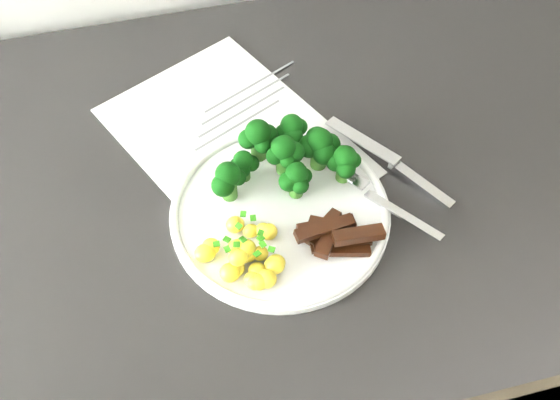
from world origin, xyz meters
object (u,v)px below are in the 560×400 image
at_px(broccoli, 289,154).
at_px(fork, 388,204).
at_px(recipe_paper, 234,140).
at_px(potatoes, 247,257).
at_px(counter, 300,335).
at_px(beef_strips, 335,234).
at_px(plate, 280,212).
at_px(knife, 404,172).

distance_m(broccoli, fork, 0.12).
bearing_deg(recipe_paper, potatoes, -97.01).
bearing_deg(counter, beef_strips, -91.26).
distance_m(recipe_paper, fork, 0.21).
relative_size(recipe_paper, potatoes, 4.01).
relative_size(broccoli, beef_strips, 1.80).
distance_m(counter, potatoes, 0.51).
relative_size(recipe_paper, fork, 2.80).
height_order(counter, recipe_paper, recipe_paper).
bearing_deg(plate, recipe_paper, 102.98).
bearing_deg(counter, knife, -20.27).
relative_size(plate, potatoes, 2.65).
bearing_deg(beef_strips, knife, 33.65).
bearing_deg(plate, beef_strips, -46.77).
relative_size(recipe_paper, plate, 1.52).
xyz_separation_m(counter, fork, (0.07, -0.08, 0.49)).
relative_size(fork, knife, 0.82).
bearing_deg(broccoli, knife, -12.82).
relative_size(recipe_paper, broccoli, 2.18).
bearing_deg(fork, recipe_paper, 134.82).
relative_size(potatoes, beef_strips, 0.98).
bearing_deg(plate, potatoes, -131.80).
relative_size(counter, plate, 10.16).
xyz_separation_m(recipe_paper, broccoli, (0.05, -0.07, 0.04)).
xyz_separation_m(broccoli, knife, (0.13, -0.03, -0.04)).
xyz_separation_m(recipe_paper, beef_strips, (0.08, -0.17, 0.02)).
xyz_separation_m(counter, beef_strips, (-0.00, -0.11, 0.49)).
bearing_deg(broccoli, fork, -38.17).
bearing_deg(plate, knife, 7.25).
distance_m(fork, knife, 0.06).
bearing_deg(beef_strips, potatoes, -177.40).
xyz_separation_m(plate, potatoes, (-0.05, -0.06, 0.01)).
distance_m(recipe_paper, plate, 0.12).
distance_m(beef_strips, knife, 0.13).
xyz_separation_m(counter, knife, (0.10, -0.04, 0.48)).
bearing_deg(knife, beef_strips, -146.35).
height_order(recipe_paper, plate, plate).
xyz_separation_m(potatoes, knife, (0.20, 0.08, -0.01)).
xyz_separation_m(counter, recipe_paper, (-0.08, 0.06, 0.47)).
bearing_deg(recipe_paper, knife, -29.13).
height_order(broccoli, potatoes, broccoli).
bearing_deg(broccoli, recipe_paper, 125.16).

